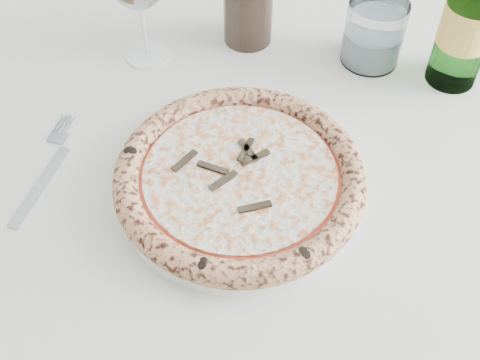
{
  "coord_description": "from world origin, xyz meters",
  "views": [
    {
      "loc": [
        -0.16,
        -0.74,
        1.34
      ],
      "look_at": [
        -0.2,
        -0.27,
        0.78
      ],
      "focal_mm": 45.0,
      "sensor_mm": 36.0,
      "label": 1
    }
  ],
  "objects": [
    {
      "name": "plate",
      "position": [
        -0.2,
        -0.27,
        0.76
      ],
      "size": [
        0.3,
        0.3,
        0.02
      ],
      "color": "white",
      "rests_on": "dining_table"
    },
    {
      "name": "beer_bottle",
      "position": [
        0.1,
        -0.03,
        0.87
      ],
      "size": [
        0.07,
        0.07,
        0.28
      ],
      "color": "#488043",
      "rests_on": "dining_table"
    },
    {
      "name": "floor",
      "position": [
        0.0,
        0.0,
        -0.01
      ],
      "size": [
        5.0,
        6.0,
        0.02
      ],
      "primitive_type": "cube",
      "color": "slate",
      "rests_on": "ground"
    },
    {
      "name": "fork",
      "position": [
        -0.45,
        -0.25,
        0.76
      ],
      "size": [
        0.04,
        0.19,
        0.0
      ],
      "color": "#9BA3AE",
      "rests_on": "dining_table"
    },
    {
      "name": "dining_table",
      "position": [
        -0.2,
        -0.17,
        0.68
      ],
      "size": [
        1.68,
        1.08,
        0.76
      ],
      "color": "brown",
      "rests_on": "floor"
    },
    {
      "name": "tumbler",
      "position": [
        -0.02,
        0.0,
        0.8
      ],
      "size": [
        0.09,
        0.09,
        0.1
      ],
      "color": "silver",
      "rests_on": "dining_table"
    },
    {
      "name": "pizza",
      "position": [
        -0.2,
        -0.27,
        0.78
      ],
      "size": [
        0.31,
        0.31,
        0.03
      ],
      "color": "gold",
      "rests_on": "plate"
    }
  ]
}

